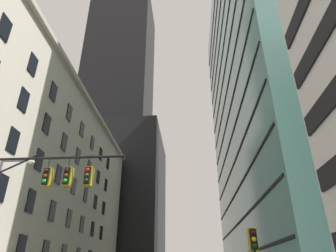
{
  "coord_description": "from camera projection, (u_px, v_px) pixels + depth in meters",
  "views": [
    {
      "loc": [
        4.4,
        -9.75,
        1.88
      ],
      "look_at": [
        2.29,
        19.86,
        16.81
      ],
      "focal_mm": 31.49,
      "sensor_mm": 36.0,
      "label": 1
    }
  ],
  "objects": [
    {
      "name": "glass_office_midrise",
      "position": [
        278.0,
        92.0,
        48.69
      ],
      "size": [
        17.36,
        45.04,
        57.46
      ],
      "color": "slate",
      "rests_on": "ground"
    },
    {
      "name": "traffic_signal_mast",
      "position": [
        36.0,
        190.0,
        15.42
      ],
      "size": [
        8.35,
        0.63,
        7.65
      ],
      "color": "black",
      "rests_on": "sidewalk_left"
    },
    {
      "name": "station_building",
      "position": [
        14.0,
        171.0,
        37.03
      ],
      "size": [
        13.62,
        60.88,
        26.86
      ],
      "color": "beige",
      "rests_on": "ground"
    },
    {
      "name": "traffic_light_near_right",
      "position": [
        254.0,
        245.0,
        13.86
      ],
      "size": [
        0.4,
        0.63,
        3.7
      ],
      "color": "black",
      "rests_on": "sidewalk_right"
    },
    {
      "name": "dark_skyscraper",
      "position": [
        118.0,
        94.0,
        97.85
      ],
      "size": [
        29.4,
        29.4,
        185.63
      ],
      "color": "black",
      "rests_on": "ground"
    }
  ]
}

